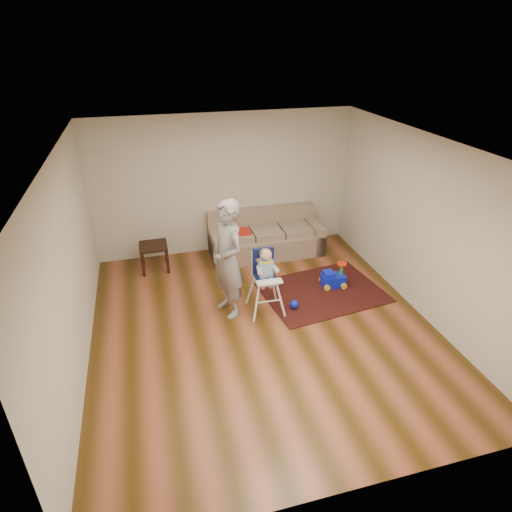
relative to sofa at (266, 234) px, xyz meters
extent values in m
plane|color=#472F0D|center=(-0.71, -2.30, -0.42)|extent=(5.50, 5.50, 0.00)
cube|color=beige|center=(-0.71, 0.45, 0.93)|extent=(5.00, 0.04, 2.70)
cube|color=beige|center=(-3.21, -2.30, 0.93)|extent=(0.04, 5.50, 2.70)
cube|color=beige|center=(1.79, -2.30, 0.93)|extent=(0.04, 5.50, 2.70)
cube|color=white|center=(-0.71, -2.30, 2.28)|extent=(5.00, 5.50, 0.04)
cube|color=red|center=(-0.60, -0.05, 0.13)|extent=(0.50, 0.32, 0.04)
cube|color=black|center=(0.53, -1.64, -0.42)|extent=(2.15, 1.73, 0.02)
sphere|color=#0E20E3|center=(-0.10, -1.99, -0.34)|extent=(0.14, 0.14, 0.14)
cylinder|color=#0E20E3|center=(-0.62, -2.00, 0.56)|extent=(0.01, 0.12, 0.01)
imported|color=gray|center=(-1.12, -1.79, 0.51)|extent=(0.64, 0.79, 1.88)
camera|label=1|loc=(-2.17, -7.34, 3.55)|focal=30.00mm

